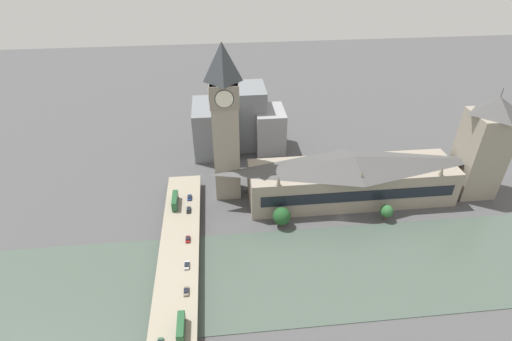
{
  "coord_description": "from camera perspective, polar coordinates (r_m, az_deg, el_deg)",
  "views": [
    {
      "loc": [
        -140.83,
        55.75,
        123.45
      ],
      "look_at": [
        19.82,
        38.93,
        16.93
      ],
      "focal_mm": 28.0,
      "sensor_mm": 36.0,
      "label": 1
    }
  ],
  "objects": [
    {
      "name": "car_southbound_lead",
      "position": [
        154.51,
        -9.94,
        -16.6
      ],
      "size": [
        4.25,
        1.83,
        1.32
      ],
      "color": "slate",
      "rests_on": "road_bridge"
    },
    {
      "name": "city_block_center",
      "position": [
        239.96,
        1.94,
        5.89
      ],
      "size": [
        23.17,
        16.93,
        25.38
      ],
      "color": "#939399",
      "rests_on": "ground_plane"
    },
    {
      "name": "city_block_west",
      "position": [
        238.69,
        -5.79,
        6.07
      ],
      "size": [
        31.39,
        25.51,
        29.05
      ],
      "color": "slate",
      "rests_on": "ground_plane"
    },
    {
      "name": "ground_plane",
      "position": [
        195.4,
        12.13,
        -6.69
      ],
      "size": [
        600.0,
        600.0,
        0.0
      ],
      "primitive_type": "plane",
      "color": "#4C4C4F"
    },
    {
      "name": "city_block_east",
      "position": [
        242.58,
        -0.77,
        7.78
      ],
      "size": [
        24.84,
        16.9,
        37.11
      ],
      "color": "slate",
      "rests_on": "ground_plane"
    },
    {
      "name": "car_northbound_tail",
      "position": [
        188.61,
        -9.6,
        -5.55
      ],
      "size": [
        4.35,
        1.88,
        1.3
      ],
      "color": "black",
      "rests_on": "road_bridge"
    },
    {
      "name": "tree_embankment_near",
      "position": [
        196.53,
        18.15,
        -5.51
      ],
      "size": [
        6.07,
        6.07,
        8.42
      ],
      "color": "brown",
      "rests_on": "ground_plane"
    },
    {
      "name": "double_decker_bus_rear",
      "position": [
        142.86,
        -10.67,
        -21.15
      ],
      "size": [
        10.32,
        2.51,
        4.85
      ],
      "color": "#235B33",
      "rests_on": "road_bridge"
    },
    {
      "name": "river_water",
      "position": [
        174.1,
        15.06,
        -13.2
      ],
      "size": [
        50.59,
        360.0,
        0.3
      ],
      "primitive_type": "cube",
      "color": "#47564C",
      "rests_on": "ground_plane"
    },
    {
      "name": "car_southbound_tail",
      "position": [
        173.6,
        -9.72,
        -9.62
      ],
      "size": [
        3.9,
        1.82,
        1.44
      ],
      "color": "maroon",
      "rests_on": "road_bridge"
    },
    {
      "name": "car_southbound_extra",
      "position": [
        163.08,
        -9.86,
        -13.16
      ],
      "size": [
        4.24,
        1.87,
        1.34
      ],
      "color": "silver",
      "rests_on": "road_bridge"
    },
    {
      "name": "parliament_hall",
      "position": [
        202.02,
        13.5,
        -1.05
      ],
      "size": [
        25.07,
        101.09,
        24.62
      ],
      "color": "gray",
      "rests_on": "ground_plane"
    },
    {
      "name": "tree_embankment_mid",
      "position": [
        183.58,
        3.7,
        -6.52
      ],
      "size": [
        8.28,
        8.28,
        10.0
      ],
      "color": "brown",
      "rests_on": "ground_plane"
    },
    {
      "name": "clock_tower",
      "position": [
        186.37,
        -4.45,
        7.19
      ],
      "size": [
        13.46,
        13.46,
        77.48
      ],
      "color": "gray",
      "rests_on": "ground_plane"
    },
    {
      "name": "victoria_tower",
      "position": [
        223.95,
        29.65,
        2.96
      ],
      "size": [
        18.61,
        18.61,
        56.2
      ],
      "color": "gray",
      "rests_on": "ground_plane"
    },
    {
      "name": "car_northbound_lead",
      "position": [
        196.17,
        -9.48,
        -3.78
      ],
      "size": [
        4.29,
        1.94,
        1.43
      ],
      "color": "navy",
      "rests_on": "road_bridge"
    },
    {
      "name": "road_bridge",
      "position": [
        162.8,
        -11.16,
        -14.36
      ],
      "size": [
        133.18,
        16.38,
        5.65
      ],
      "color": "gray",
      "rests_on": "ground_plane"
    },
    {
      "name": "double_decker_bus_mid",
      "position": [
        192.25,
        -11.51,
        -4.19
      ],
      "size": [
        11.42,
        2.47,
        4.75
      ],
      "color": "#235B33",
      "rests_on": "road_bridge"
    }
  ]
}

